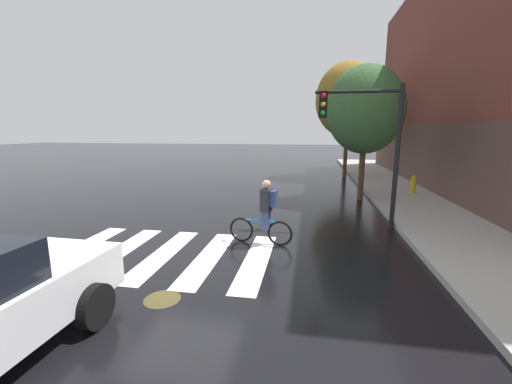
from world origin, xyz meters
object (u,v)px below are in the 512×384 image
traffic_light_near (369,132)px  manhole_cover (162,299)px  street_tree_mid (348,100)px  fire_hydrant (413,184)px  street_tree_near (365,110)px  cyclist (265,213)px

traffic_light_near → manhole_cover: bearing=-129.3°
street_tree_mid → manhole_cover: bearing=-106.2°
fire_hydrant → traffic_light_near: bearing=-119.2°
street_tree_near → street_tree_mid: 6.99m
manhole_cover → traffic_light_near: size_ratio=0.15×
traffic_light_near → fire_hydrant: (2.94, 5.26, -2.33)m
cyclist → traffic_light_near: size_ratio=0.40×
street_tree_near → street_tree_mid: size_ratio=0.79×
cyclist → fire_hydrant: size_ratio=2.18×
manhole_cover → fire_hydrant: bearing=55.5°
street_tree_near → street_tree_mid: street_tree_mid is taller
traffic_light_near → street_tree_near: street_tree_near is taller
cyclist → fire_hydrant: bearing=51.9°
fire_hydrant → street_tree_near: size_ratio=0.14×
fire_hydrant → street_tree_mid: size_ratio=0.11×
cyclist → street_tree_mid: 13.98m
cyclist → street_tree_near: street_tree_near is taller
manhole_cover → street_tree_mid: size_ratio=0.09×
street_tree_near → street_tree_mid: (0.02, 6.91, 1.01)m
traffic_light_near → fire_hydrant: size_ratio=5.38×
cyclist → street_tree_near: 7.49m
street_tree_near → manhole_cover: bearing=-116.9°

